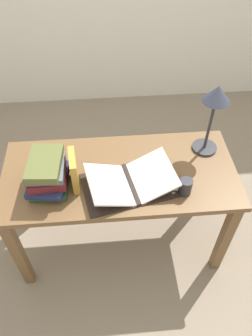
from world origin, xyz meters
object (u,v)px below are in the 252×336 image
object	(u,v)px
open_book	(131,182)
coffee_mug	(185,187)
reading_lamp	(215,103)
book_standing_upright	(74,171)
book_stack_tall	(47,174)

from	to	relation	value
open_book	coffee_mug	world-z (taller)	same
reading_lamp	coffee_mug	xyz separation A→B (m)	(-0.20, -0.34, -0.29)
open_book	book_standing_upright	size ratio (longest dim) A/B	2.74
book_standing_upright	coffee_mug	bearing A→B (deg)	-16.48
book_standing_upright	reading_lamp	size ratio (longest dim) A/B	0.47
book_stack_tall	book_standing_upright	world-z (taller)	book_standing_upright
reading_lamp	coffee_mug	size ratio (longest dim) A/B	4.51
book_stack_tall	reading_lamp	distance (m)	1.00
book_standing_upright	coffee_mug	size ratio (longest dim) A/B	2.13
open_book	book_standing_upright	world-z (taller)	book_standing_upright
book_standing_upright	coffee_mug	world-z (taller)	book_standing_upright
open_book	reading_lamp	xyz separation A→B (m)	(0.49, 0.26, 0.32)
book_stack_tall	book_standing_upright	xyz separation A→B (m)	(0.15, 0.00, 0.01)
reading_lamp	coffee_mug	distance (m)	0.49
book_stack_tall	reading_lamp	xyz separation A→B (m)	(0.94, 0.23, 0.24)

